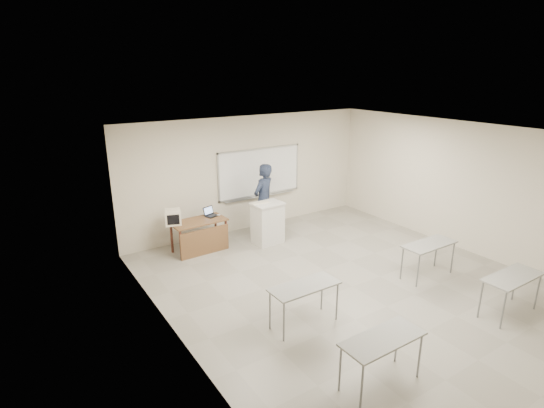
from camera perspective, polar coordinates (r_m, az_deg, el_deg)
floor at (r=8.71m, az=10.77°, el=-10.87°), size 7.00×8.00×0.01m
whiteboard at (r=11.31m, az=-1.66°, el=4.22°), size 2.48×0.10×1.31m
student_desks at (r=7.62m, az=18.17°, el=-10.16°), size 4.40×2.20×0.73m
instructor_desk at (r=10.01m, az=-9.54°, el=-3.63°), size 1.28×0.64×0.75m
podium at (r=10.39m, az=-0.59°, el=-2.57°), size 0.73×0.54×1.03m
crt_monitor at (r=9.89m, az=-13.12°, el=-1.70°), size 0.35×0.40×0.33m
laptop at (r=10.29m, az=-8.19°, el=-1.27°), size 0.29×0.27×0.22m
mouse at (r=10.27m, az=-7.18°, el=-1.46°), size 0.12×0.10×0.04m
keyboard at (r=10.21m, az=-1.55°, el=0.17°), size 0.46×0.22×0.02m
presenter at (r=10.79m, az=-1.14°, el=0.55°), size 0.80×0.68×1.87m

